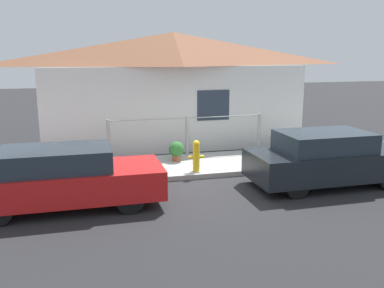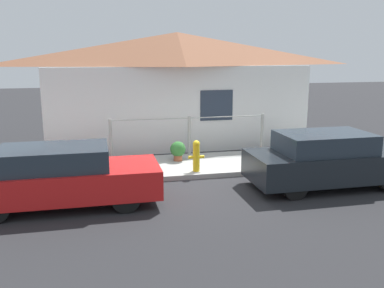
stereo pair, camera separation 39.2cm
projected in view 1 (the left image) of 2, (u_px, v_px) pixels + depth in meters
ground_plane at (207, 179)px, 11.35m from camera, size 60.00×60.00×0.00m
sidewalk at (195, 165)px, 12.44m from camera, size 24.00×2.34×0.13m
house at (174, 56)px, 14.45m from camera, size 9.20×2.23×3.93m
fence at (187, 134)px, 13.25m from camera, size 4.90×0.10×1.21m
car_left at (63, 178)px, 9.15m from camera, size 4.15×1.63×1.33m
car_right at (327, 159)px, 10.69m from camera, size 4.02×1.68×1.37m
fire_hydrant at (196, 155)px, 11.50m from camera, size 0.43×0.19×0.85m
potted_plant_near_hydrant at (176, 150)px, 12.60m from camera, size 0.46×0.46×0.58m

